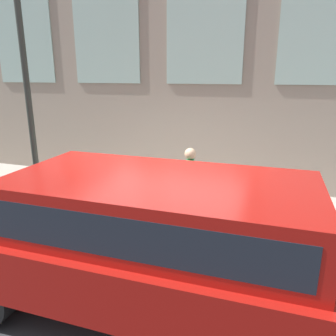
{
  "coord_description": "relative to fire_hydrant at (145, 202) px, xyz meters",
  "views": [
    {
      "loc": [
        -4.49,
        -1.59,
        2.7
      ],
      "look_at": [
        0.74,
        0.12,
        1.12
      ],
      "focal_mm": 35.0,
      "sensor_mm": 36.0,
      "label": 1
    }
  ],
  "objects": [
    {
      "name": "sidewalk",
      "position": [
        0.97,
        -0.45,
        -0.46
      ],
      "size": [
        2.88,
        60.0,
        0.15
      ],
      "color": "#A8A093",
      "rests_on": "ground_plane"
    },
    {
      "name": "building_facade",
      "position": [
        2.56,
        -0.45,
        3.02
      ],
      "size": [
        0.33,
        40.0,
        7.11
      ],
      "color": "gray",
      "rests_on": "ground_plane"
    },
    {
      "name": "ground_plane",
      "position": [
        -0.47,
        -0.45,
        -0.54
      ],
      "size": [
        80.0,
        80.0,
        0.0
      ],
      "primitive_type": "plane",
      "color": "#2D2D30"
    },
    {
      "name": "fire_hydrant",
      "position": [
        0.0,
        0.0,
        0.0
      ],
      "size": [
        0.3,
        0.42,
        0.75
      ],
      "color": "gold",
      "rests_on": "sidewalk"
    },
    {
      "name": "person",
      "position": [
        0.54,
        -0.66,
        0.39
      ],
      "size": [
        0.31,
        0.21,
        1.29
      ],
      "rotation": [
        0.0,
        0.0,
        0.24
      ],
      "color": "#726651",
      "rests_on": "sidewalk"
    },
    {
      "name": "parked_truck_red_near",
      "position": [
        -1.85,
        -0.86,
        0.42
      ],
      "size": [
        1.85,
        5.31,
        1.64
      ],
      "color": "black",
      "rests_on": "ground_plane"
    }
  ]
}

